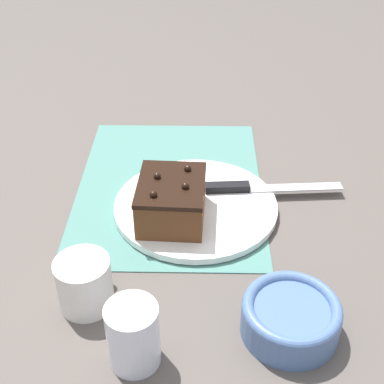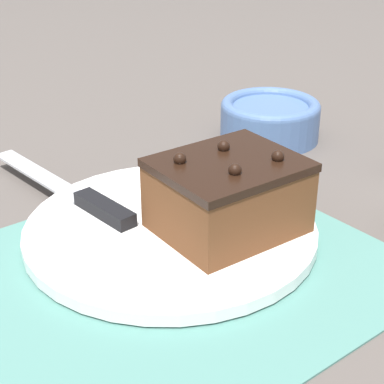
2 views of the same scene
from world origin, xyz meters
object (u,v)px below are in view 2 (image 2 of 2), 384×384
object	(u,v)px
cake_plate	(170,230)
chocolate_cake	(228,195)
serving_knife	(81,197)
small_bowl	(270,118)

from	to	relation	value
cake_plate	chocolate_cake	world-z (taller)	chocolate_cake
cake_plate	serving_knife	bearing A→B (deg)	-66.35
chocolate_cake	serving_knife	xyz separation A→B (m)	(0.08, -0.14, -0.03)
serving_knife	small_bowl	size ratio (longest dim) A/B	1.89
cake_plate	chocolate_cake	distance (m)	0.07
chocolate_cake	serving_knife	distance (m)	0.16
cake_plate	small_bowl	bearing A→B (deg)	-153.88
cake_plate	chocolate_cake	bearing A→B (deg)	134.19
serving_knife	small_bowl	bearing A→B (deg)	1.63
chocolate_cake	serving_knife	world-z (taller)	chocolate_cake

